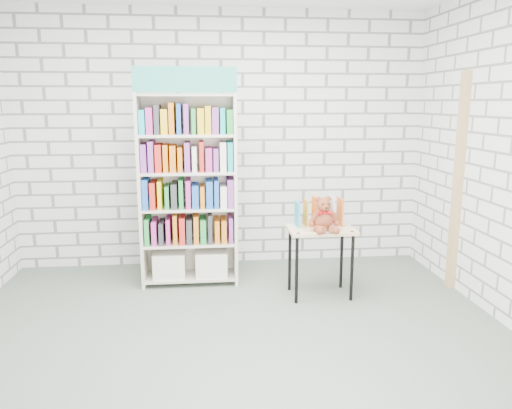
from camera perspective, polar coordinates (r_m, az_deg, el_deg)
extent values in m
plane|color=#505D4F|center=(4.00, -2.49, -15.37)|extent=(4.50, 4.50, 0.00)
cube|color=silver|center=(5.58, -3.91, 7.33)|extent=(4.50, 0.02, 2.80)
cube|color=silver|center=(1.63, 1.49, -3.19)|extent=(4.50, 0.02, 2.80)
cube|color=beige|center=(5.02, -12.97, 1.42)|extent=(0.03, 0.37, 1.90)
cube|color=beige|center=(4.99, -2.44, 1.65)|extent=(0.03, 0.37, 1.90)
cube|color=beige|center=(5.16, -7.67, 1.88)|extent=(0.95, 0.02, 1.90)
cube|color=teal|center=(4.74, -8.14, 13.98)|extent=(0.95, 0.02, 0.23)
cube|color=beige|center=(5.22, -7.45, -8.11)|extent=(0.89, 0.35, 0.03)
cube|color=beige|center=(5.11, -7.56, -4.31)|extent=(0.89, 0.35, 0.03)
cube|color=beige|center=(5.02, -7.67, -0.36)|extent=(0.89, 0.35, 0.03)
cube|color=beige|center=(4.96, -7.78, 3.71)|extent=(0.89, 0.35, 0.03)
cube|color=beige|center=(4.92, -7.89, 7.86)|extent=(0.89, 0.35, 0.03)
cube|color=beige|center=(4.91, -8.02, 12.29)|extent=(0.89, 0.35, 0.03)
cube|color=silver|center=(5.18, -9.85, -6.68)|extent=(0.32, 0.31, 0.25)
cube|color=silver|center=(5.17, -5.13, -6.60)|extent=(0.32, 0.31, 0.25)
cube|color=white|center=(5.06, -7.60, -2.81)|extent=(0.89, 0.31, 0.25)
cube|color=purple|center=(4.98, -7.71, 1.19)|extent=(0.89, 0.31, 0.25)
cube|color=#333338|center=(4.93, -7.83, 5.30)|extent=(0.89, 0.31, 0.25)
cube|color=red|center=(4.91, -7.94, 9.48)|extent=(0.89, 0.31, 0.25)
cube|color=#DCB384|center=(4.70, 7.43, -2.85)|extent=(0.62, 0.44, 0.03)
cylinder|color=black|center=(4.59, 4.67, -7.49)|extent=(0.03, 0.03, 0.63)
cylinder|color=black|center=(4.89, 3.88, -6.23)|extent=(0.03, 0.03, 0.63)
cylinder|color=black|center=(4.72, 10.91, -7.12)|extent=(0.03, 0.03, 0.63)
cylinder|color=black|center=(5.02, 9.75, -5.93)|extent=(0.03, 0.03, 0.63)
cylinder|color=black|center=(4.50, 4.83, -3.32)|extent=(0.04, 0.04, 0.01)
cylinder|color=black|center=(4.63, 10.93, -3.07)|extent=(0.04, 0.04, 0.01)
cube|color=#2B97BB|center=(4.72, 4.73, -0.97)|extent=(0.02, 0.19, 0.26)
cube|color=orange|center=(4.74, 5.71, -0.94)|extent=(0.02, 0.19, 0.26)
cube|color=orange|center=(4.75, 6.69, -0.92)|extent=(0.02, 0.19, 0.26)
cube|color=black|center=(4.77, 7.66, -0.89)|extent=(0.02, 0.19, 0.26)
cube|color=white|center=(4.80, 8.62, -0.86)|extent=(0.02, 0.19, 0.26)
cube|color=#D25F25|center=(4.82, 9.58, -0.83)|extent=(0.02, 0.19, 0.26)
ellipsoid|color=brown|center=(4.61, 7.67, -1.78)|extent=(0.19, 0.16, 0.19)
sphere|color=brown|center=(4.57, 7.74, -0.04)|extent=(0.13, 0.13, 0.13)
sphere|color=brown|center=(4.56, 7.11, 0.64)|extent=(0.05, 0.05, 0.05)
sphere|color=brown|center=(4.59, 8.30, 0.67)|extent=(0.05, 0.05, 0.05)
sphere|color=brown|center=(4.52, 7.93, -0.40)|extent=(0.05, 0.05, 0.05)
sphere|color=black|center=(4.51, 7.67, 0.04)|extent=(0.02, 0.02, 0.02)
sphere|color=black|center=(4.52, 8.23, 0.06)|extent=(0.02, 0.02, 0.02)
sphere|color=black|center=(4.50, 8.03, -0.40)|extent=(0.02, 0.02, 0.02)
cylinder|color=brown|center=(4.56, 6.62, -1.55)|extent=(0.09, 0.08, 0.13)
cylinder|color=brown|center=(4.61, 8.87, -1.45)|extent=(0.10, 0.08, 0.13)
sphere|color=brown|center=(4.55, 6.32, -2.26)|extent=(0.05, 0.05, 0.05)
sphere|color=brown|center=(4.62, 9.22, -2.13)|extent=(0.05, 0.05, 0.05)
cylinder|color=brown|center=(4.52, 7.35, -2.80)|extent=(0.11, 0.15, 0.08)
cylinder|color=brown|center=(4.55, 8.65, -2.73)|extent=(0.09, 0.15, 0.08)
sphere|color=brown|center=(4.45, 7.30, -3.06)|extent=(0.06, 0.06, 0.06)
sphere|color=brown|center=(4.50, 9.17, -2.97)|extent=(0.06, 0.06, 0.06)
cone|color=#B80B10|center=(4.53, 7.53, -0.96)|extent=(0.06, 0.05, 0.05)
cone|color=#B80B10|center=(4.55, 8.28, -0.93)|extent=(0.06, 0.05, 0.05)
sphere|color=#B80B10|center=(4.53, 7.92, -0.95)|extent=(0.03, 0.03, 0.03)
cube|color=tan|center=(5.18, 22.07, 2.27)|extent=(0.05, 0.12, 2.10)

